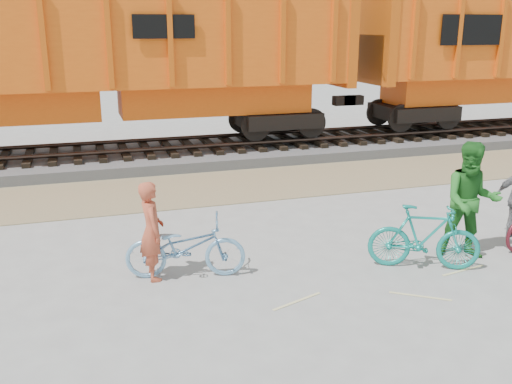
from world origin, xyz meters
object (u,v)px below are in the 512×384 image
bicycle_blue (185,247)px  person_solo (152,231)px  hopper_car_center (106,58)px  bicycle_teal (424,237)px  person_man (471,201)px

bicycle_blue → person_solo: 0.59m
hopper_car_center → person_solo: hopper_car_center is taller
bicycle_teal → person_solo: bearing=103.3°
bicycle_teal → person_man: (1.00, 0.20, 0.47)m
bicycle_teal → bicycle_blue: bearing=103.1°
person_man → hopper_car_center: bearing=145.8°
hopper_car_center → person_man: hopper_car_center is taller
hopper_car_center → person_man: size_ratio=6.94×
person_solo → bicycle_blue: bearing=-104.3°
person_solo → person_man: 5.34m
hopper_car_center → bicycle_teal: (4.32, -9.30, -2.47)m
bicycle_blue → bicycle_teal: (3.78, -0.85, 0.04)m
bicycle_teal → person_solo: 4.39m
hopper_car_center → person_solo: size_ratio=8.84×
bicycle_teal → person_solo: size_ratio=1.14×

